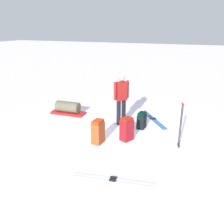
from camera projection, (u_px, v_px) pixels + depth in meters
ground_plane at (112, 133)px, 7.35m from camera, size 80.00×80.00×0.00m
skier_standing at (121, 97)px, 7.73m from camera, size 0.47×0.38×1.70m
ski_pair_near at (153, 119)px, 8.42m from camera, size 1.57×1.25×0.05m
ski_pair_far at (113, 180)px, 5.09m from camera, size 0.46×1.84×0.05m
backpack_large_dark at (98, 132)px, 6.63m from camera, size 0.38×0.28×0.69m
backpack_bright at (127, 129)px, 6.80m from camera, size 0.42×0.38×0.69m
backpack_small_spare at (142, 121)px, 7.63m from camera, size 0.35×0.25×0.54m
ski_poles_planted_near at (181, 123)px, 6.26m from camera, size 0.19×0.11×1.27m
gear_sled at (68, 108)px, 8.88m from camera, size 0.52×1.30×0.49m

